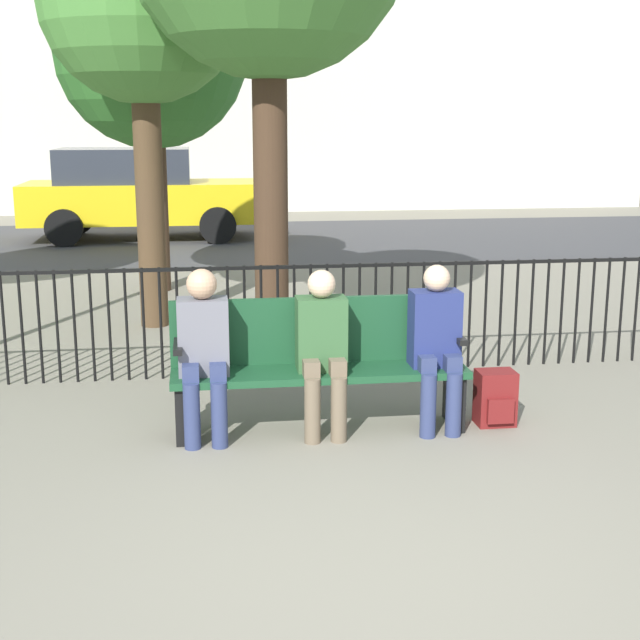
{
  "coord_description": "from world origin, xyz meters",
  "views": [
    {
      "loc": [
        -0.81,
        -3.77,
        2.15
      ],
      "look_at": [
        0.0,
        2.11,
        0.8
      ],
      "focal_mm": 50.0,
      "sensor_mm": 36.0,
      "label": 1
    }
  ],
  "objects_px": {
    "park_bench": "(318,359)",
    "seated_person_2": "(436,339)",
    "backpack": "(496,398)",
    "seated_person_1": "(322,344)",
    "tree_0": "(142,3)",
    "parked_car_0": "(138,192)",
    "tree_1": "(151,53)",
    "seated_person_0": "(203,346)"
  },
  "relations": [
    {
      "from": "park_bench",
      "to": "seated_person_2",
      "type": "height_order",
      "value": "seated_person_2"
    },
    {
      "from": "backpack",
      "to": "seated_person_1",
      "type": "bearing_deg",
      "value": -179.29
    },
    {
      "from": "seated_person_2",
      "to": "tree_0",
      "type": "relative_size",
      "value": 0.27
    },
    {
      "from": "seated_person_1",
      "to": "parked_car_0",
      "type": "bearing_deg",
      "value": 100.0
    },
    {
      "from": "seated_person_1",
      "to": "tree_0",
      "type": "xyz_separation_m",
      "value": [
        -1.3,
        3.54,
        2.6
      ]
    },
    {
      "from": "park_bench",
      "to": "backpack",
      "type": "relative_size",
      "value": 5.19
    },
    {
      "from": "tree_0",
      "to": "tree_1",
      "type": "bearing_deg",
      "value": 90.45
    },
    {
      "from": "tree_0",
      "to": "seated_person_0",
      "type": "bearing_deg",
      "value": -82.02
    },
    {
      "from": "seated_person_2",
      "to": "parked_car_0",
      "type": "relative_size",
      "value": 0.28
    },
    {
      "from": "park_bench",
      "to": "tree_1",
      "type": "xyz_separation_m",
      "value": [
        -1.31,
        5.39,
        2.41
      ]
    },
    {
      "from": "park_bench",
      "to": "seated_person_1",
      "type": "xyz_separation_m",
      "value": [
        0.01,
        -0.13,
        0.14
      ]
    },
    {
      "from": "seated_person_0",
      "to": "parked_car_0",
      "type": "height_order",
      "value": "parked_car_0"
    },
    {
      "from": "tree_1",
      "to": "seated_person_0",
      "type": "bearing_deg",
      "value": -84.71
    },
    {
      "from": "tree_1",
      "to": "seated_person_1",
      "type": "bearing_deg",
      "value": -76.61
    },
    {
      "from": "tree_0",
      "to": "parked_car_0",
      "type": "xyz_separation_m",
      "value": [
        -0.57,
        7.06,
        -2.4
      ]
    },
    {
      "from": "seated_person_1",
      "to": "tree_0",
      "type": "distance_m",
      "value": 4.58
    },
    {
      "from": "tree_1",
      "to": "parked_car_0",
      "type": "distance_m",
      "value": 5.51
    },
    {
      "from": "tree_1",
      "to": "parked_car_0",
      "type": "bearing_deg",
      "value": 96.23
    },
    {
      "from": "seated_person_2",
      "to": "tree_0",
      "type": "distance_m",
      "value": 4.86
    },
    {
      "from": "backpack",
      "to": "parked_car_0",
      "type": "distance_m",
      "value": 11.06
    },
    {
      "from": "park_bench",
      "to": "seated_person_0",
      "type": "height_order",
      "value": "seated_person_0"
    },
    {
      "from": "seated_person_0",
      "to": "backpack",
      "type": "bearing_deg",
      "value": 0.39
    },
    {
      "from": "seated_person_2",
      "to": "backpack",
      "type": "height_order",
      "value": "seated_person_2"
    },
    {
      "from": "backpack",
      "to": "tree_0",
      "type": "distance_m",
      "value": 5.31
    },
    {
      "from": "parked_car_0",
      "to": "park_bench",
      "type": "bearing_deg",
      "value": -79.92
    },
    {
      "from": "tree_1",
      "to": "seated_person_2",
      "type": "bearing_deg",
      "value": -69.05
    },
    {
      "from": "park_bench",
      "to": "backpack",
      "type": "height_order",
      "value": "park_bench"
    },
    {
      "from": "park_bench",
      "to": "tree_0",
      "type": "distance_m",
      "value": 4.56
    },
    {
      "from": "seated_person_1",
      "to": "seated_person_0",
      "type": "bearing_deg",
      "value": 179.89
    },
    {
      "from": "backpack",
      "to": "tree_0",
      "type": "relative_size",
      "value": 0.09
    },
    {
      "from": "seated_person_2",
      "to": "backpack",
      "type": "bearing_deg",
      "value": 1.82
    },
    {
      "from": "seated_person_1",
      "to": "tree_1",
      "type": "distance_m",
      "value": 6.12
    },
    {
      "from": "seated_person_0",
      "to": "parked_car_0",
      "type": "bearing_deg",
      "value": 95.74
    },
    {
      "from": "seated_person_2",
      "to": "backpack",
      "type": "distance_m",
      "value": 0.64
    },
    {
      "from": "seated_person_1",
      "to": "backpack",
      "type": "relative_size",
      "value": 2.91
    },
    {
      "from": "seated_person_0",
      "to": "tree_1",
      "type": "bearing_deg",
      "value": 95.29
    },
    {
      "from": "seated_person_0",
      "to": "tree_0",
      "type": "distance_m",
      "value": 4.41
    },
    {
      "from": "tree_1",
      "to": "parked_car_0",
      "type": "height_order",
      "value": "tree_1"
    },
    {
      "from": "seated_person_0",
      "to": "seated_person_1",
      "type": "relative_size",
      "value": 1.02
    },
    {
      "from": "backpack",
      "to": "tree_1",
      "type": "xyz_separation_m",
      "value": [
        -2.57,
        5.51,
        2.72
      ]
    },
    {
      "from": "seated_person_0",
      "to": "tree_0",
      "type": "bearing_deg",
      "value": 97.98
    },
    {
      "from": "park_bench",
      "to": "seated_person_2",
      "type": "relative_size",
      "value": 1.76
    }
  ]
}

